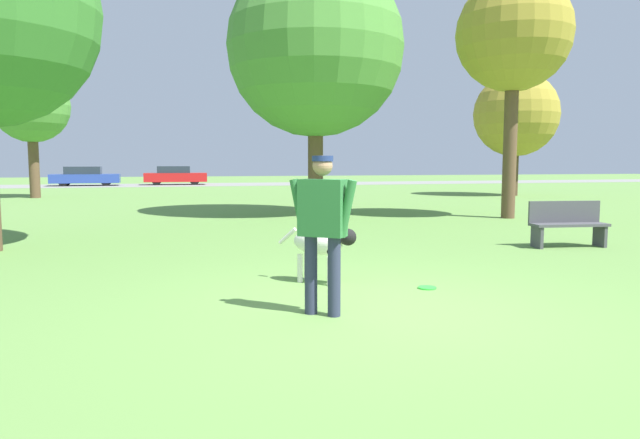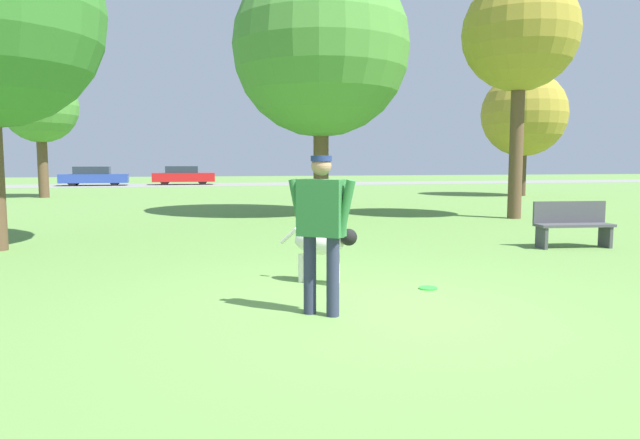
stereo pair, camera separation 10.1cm
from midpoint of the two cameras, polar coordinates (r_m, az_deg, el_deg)
The scene contains 12 objects.
ground_plane at distance 6.09m, azimuth 6.57°, elevation -9.06°, with size 120.00×120.00×0.00m, color #608C42.
far_road_strip at distance 40.86m, azimuth -10.84°, elevation 3.45°, with size 120.00×6.00×0.01m.
person at distance 5.72m, azimuth 0.64°, elevation -0.16°, with size 0.63×0.51×1.62m.
dog at distance 7.31m, azimuth 0.65°, elevation -2.44°, with size 0.91×0.87×0.73m.
frisbee at distance 7.20m, azimuth 11.15°, elevation -6.75°, with size 0.23×0.23×0.02m.
tree_near_right at distance 17.06m, azimuth 19.55°, elevation 17.00°, with size 3.11×3.11×6.59m.
tree_far_right at distance 28.40m, azimuth 19.84°, elevation 9.87°, with size 3.90×3.90×5.73m.
tree_far_left at distance 28.15m, azimuth -26.11°, elevation 10.11°, with size 3.22×3.22×5.64m.
tree_mid_center at distance 17.08m, azimuth 0.28°, elevation 16.75°, with size 5.09×5.09×7.38m.
parked_car_blue at distance 41.29m, azimuth -21.61°, elevation 4.03°, with size 4.39×1.95×1.28m.
parked_car_red at distance 41.15m, azimuth -13.46°, elevation 4.30°, with size 4.24×1.71×1.30m.
park_bench at distance 11.41m, azimuth 24.14°, elevation -0.31°, with size 1.44×0.57×0.84m.
Camera 2 is at (-2.00, -5.53, 1.55)m, focal length 32.00 mm.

